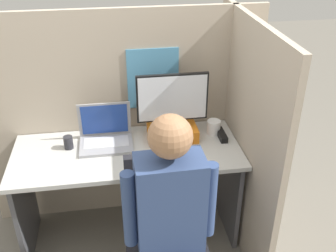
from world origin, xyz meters
name	(u,v)px	position (x,y,z in m)	size (l,w,h in m)	color
cubicle_panel_back	(124,119)	(0.00, 0.65, 0.80)	(2.00, 0.05, 1.59)	tan
cubicle_panel_right	(244,139)	(0.78, 0.25, 0.80)	(0.04, 1.25, 1.59)	tan
desk	(129,172)	(0.00, 0.31, 0.56)	(1.50, 0.62, 0.74)	#B7B7B2
paper_box	(172,132)	(0.32, 0.43, 0.78)	(0.33, 0.24, 0.09)	orange
monitor	(172,100)	(0.32, 0.44, 1.03)	(0.48, 0.17, 0.38)	black
laptop	(106,137)	(-0.13, 0.42, 0.79)	(0.35, 0.26, 0.27)	#99999E
mouse	(149,153)	(0.13, 0.23, 0.76)	(0.06, 0.05, 0.03)	black
stapler	(222,135)	(0.66, 0.38, 0.76)	(0.05, 0.17, 0.04)	black
carrot_toy	(154,163)	(0.16, 0.11, 0.76)	(0.05, 0.13, 0.05)	orange
office_chair	(167,239)	(0.18, -0.28, 0.50)	(0.52, 0.56, 0.98)	black
person	(171,222)	(0.17, -0.44, 0.78)	(0.48, 0.45, 1.35)	#282D4C
coffee_mug	(214,127)	(0.62, 0.44, 0.79)	(0.10, 0.10, 0.10)	white
pen_cup	(68,142)	(-0.38, 0.40, 0.78)	(0.06, 0.06, 0.09)	#28282D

